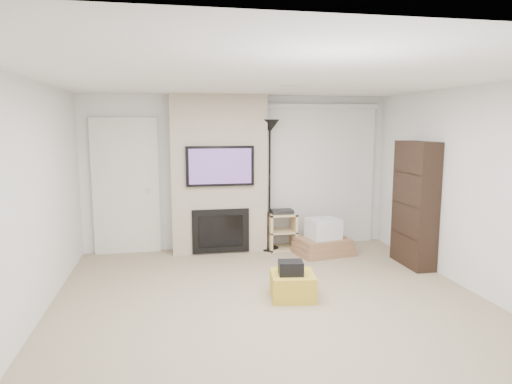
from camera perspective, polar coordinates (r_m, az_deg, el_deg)
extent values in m
cube|color=tan|center=(5.20, 2.55, -14.60)|extent=(5.00, 5.50, 0.00)
cube|color=white|center=(4.81, 2.75, 13.98)|extent=(5.00, 5.50, 0.00)
cube|color=white|center=(7.53, -2.20, 2.46)|extent=(5.00, 0.00, 2.50)
cube|color=white|center=(2.34, 18.71, -11.64)|extent=(5.00, 0.00, 2.50)
cube|color=white|center=(4.92, -26.99, -1.67)|extent=(0.00, 5.50, 2.50)
cube|color=white|center=(5.94, 26.80, -0.06)|extent=(0.00, 5.50, 2.50)
cube|color=silver|center=(5.68, 4.85, 13.08)|extent=(0.35, 0.18, 0.01)
cube|color=gold|center=(5.51, 4.60, -11.57)|extent=(0.56, 0.56, 0.30)
cube|color=black|center=(5.40, 4.37, -9.44)|extent=(0.31, 0.26, 0.16)
cube|color=#B0A38E|center=(7.29, -4.69, 2.24)|extent=(1.50, 0.40, 2.50)
cube|color=black|center=(7.05, -4.51, 3.25)|extent=(1.05, 0.06, 0.62)
cube|color=#472E5D|center=(7.01, -4.47, 3.23)|extent=(0.96, 0.00, 0.54)
cube|color=black|center=(7.23, -4.43, -4.89)|extent=(0.90, 0.04, 0.70)
cube|color=black|center=(7.21, -4.41, -4.92)|extent=(0.70, 0.02, 0.50)
cube|color=silver|center=(7.46, -15.95, 0.69)|extent=(1.02, 0.08, 2.14)
cube|color=beige|center=(7.48, -15.93, 0.36)|extent=(0.90, 0.05, 2.05)
cylinder|color=silver|center=(7.41, -13.33, 0.19)|extent=(0.07, 0.06, 0.07)
cube|color=silver|center=(7.77, 8.27, 10.54)|extent=(1.98, 0.10, 0.08)
cube|color=white|center=(7.82, 8.06, 1.83)|extent=(1.90, 0.03, 2.29)
cylinder|color=black|center=(7.55, 1.67, -7.06)|extent=(0.31, 0.31, 0.03)
cylinder|color=black|center=(7.35, 1.70, 0.39)|extent=(0.03, 0.03, 1.97)
cone|color=black|center=(7.27, 1.74, 8.26)|extent=(0.31, 0.31, 0.20)
cube|color=#D9BD8B|center=(7.47, 1.69, -4.99)|extent=(0.04, 0.38, 0.60)
cube|color=#D9BD8B|center=(7.56, 4.74, -4.84)|extent=(0.04, 0.38, 0.60)
cube|color=#D9BD8B|center=(7.58, 3.21, -7.01)|extent=(0.45, 0.38, 0.03)
cube|color=#D9BD8B|center=(7.51, 3.22, -4.92)|extent=(0.45, 0.38, 0.03)
cube|color=#D9BD8B|center=(7.45, 3.24, -2.78)|extent=(0.45, 0.38, 0.03)
cube|color=black|center=(7.44, 3.25, -2.44)|extent=(0.35, 0.25, 0.06)
cube|color=#966D4C|center=(7.37, 8.35, -7.30)|extent=(0.95, 0.79, 0.09)
cube|color=#966D4C|center=(7.35, 8.37, -6.64)|extent=(0.90, 0.74, 0.08)
cube|color=#966D4C|center=(7.33, 8.38, -6.01)|extent=(0.86, 0.69, 0.08)
cube|color=silver|center=(7.28, 8.41, -4.52)|extent=(0.53, 0.49, 0.31)
cube|color=black|center=(6.94, 19.26, -1.44)|extent=(0.30, 0.80, 1.80)
cube|color=black|center=(7.02, 18.94, -5.07)|extent=(0.26, 0.72, 0.02)
cube|color=black|center=(6.93, 19.11, -1.45)|extent=(0.26, 0.72, 0.02)
cube|color=black|center=(6.87, 19.29, 2.25)|extent=(0.26, 0.72, 0.02)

